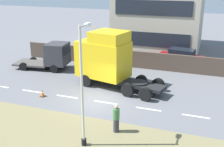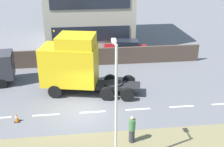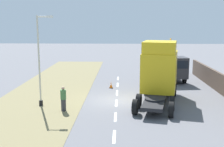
{
  "view_description": "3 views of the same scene",
  "coord_description": "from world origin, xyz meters",
  "px_view_note": "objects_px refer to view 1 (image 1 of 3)",
  "views": [
    {
      "loc": [
        -17.54,
        -7.51,
        8.69
      ],
      "look_at": [
        0.27,
        -1.09,
        2.22
      ],
      "focal_mm": 45.0,
      "sensor_mm": 36.0,
      "label": 1
    },
    {
      "loc": [
        -16.94,
        0.0,
        10.12
      ],
      "look_at": [
        -0.37,
        -2.0,
        3.01
      ],
      "focal_mm": 45.0,
      "sensor_mm": 36.0,
      "label": 2
    },
    {
      "loc": [
        0.37,
        -21.39,
        6.08
      ],
      "look_at": [
        -0.41,
        1.53,
        1.89
      ],
      "focal_mm": 45.0,
      "sensor_mm": 36.0,
      "label": 3
    }
  ],
  "objects_px": {
    "flatbed_truck": "(53,56)",
    "traffic_cone_lead": "(42,93)",
    "parked_car": "(181,58)",
    "lorry_cab": "(106,59)",
    "pedestrian": "(116,119)",
    "lamp_post": "(83,92)"
  },
  "relations": [
    {
      "from": "traffic_cone_lead",
      "to": "lorry_cab",
      "type": "bearing_deg",
      "value": -43.38
    },
    {
      "from": "flatbed_truck",
      "to": "traffic_cone_lead",
      "type": "bearing_deg",
      "value": 16.2
    },
    {
      "from": "flatbed_truck",
      "to": "parked_car",
      "type": "xyz_separation_m",
      "value": [
        5.03,
        -11.76,
        -0.47
      ]
    },
    {
      "from": "parked_car",
      "to": "pedestrian",
      "type": "relative_size",
      "value": 2.68
    },
    {
      "from": "flatbed_truck",
      "to": "pedestrian",
      "type": "xyz_separation_m",
      "value": [
        -9.3,
        -9.76,
        -0.55
      ]
    },
    {
      "from": "flatbed_truck",
      "to": "parked_car",
      "type": "height_order",
      "value": "flatbed_truck"
    },
    {
      "from": "lorry_cab",
      "to": "pedestrian",
      "type": "bearing_deg",
      "value": -142.21
    },
    {
      "from": "flatbed_truck",
      "to": "pedestrian",
      "type": "height_order",
      "value": "flatbed_truck"
    },
    {
      "from": "lorry_cab",
      "to": "flatbed_truck",
      "type": "relative_size",
      "value": 1.38
    },
    {
      "from": "parked_car",
      "to": "pedestrian",
      "type": "distance_m",
      "value": 14.47
    },
    {
      "from": "pedestrian",
      "to": "traffic_cone_lead",
      "type": "height_order",
      "value": "pedestrian"
    },
    {
      "from": "lorry_cab",
      "to": "traffic_cone_lead",
      "type": "bearing_deg",
      "value": 149.18
    },
    {
      "from": "lorry_cab",
      "to": "lamp_post",
      "type": "distance_m",
      "value": 9.12
    },
    {
      "from": "parked_car",
      "to": "lorry_cab",
      "type": "bearing_deg",
      "value": 153.58
    },
    {
      "from": "lamp_post",
      "to": "parked_car",
      "type": "bearing_deg",
      "value": -11.18
    },
    {
      "from": "parked_car",
      "to": "lamp_post",
      "type": "height_order",
      "value": "lamp_post"
    },
    {
      "from": "parked_car",
      "to": "traffic_cone_lead",
      "type": "relative_size",
      "value": 8.02
    },
    {
      "from": "flatbed_truck",
      "to": "traffic_cone_lead",
      "type": "xyz_separation_m",
      "value": [
        -6.27,
        -2.71,
        -1.12
      ]
    },
    {
      "from": "parked_car",
      "to": "lamp_post",
      "type": "xyz_separation_m",
      "value": [
        -16.16,
        3.2,
        2.17
      ]
    },
    {
      "from": "lamp_post",
      "to": "flatbed_truck",
      "type": "bearing_deg",
      "value": 37.57
    },
    {
      "from": "lorry_cab",
      "to": "traffic_cone_lead",
      "type": "height_order",
      "value": "lorry_cab"
    },
    {
      "from": "lorry_cab",
      "to": "parked_car",
      "type": "bearing_deg",
      "value": -23.36
    }
  ]
}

